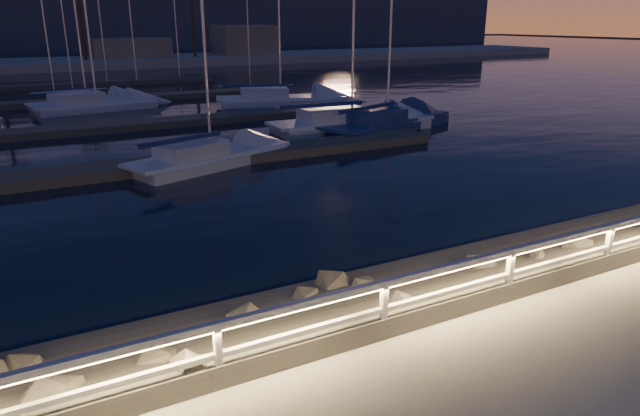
# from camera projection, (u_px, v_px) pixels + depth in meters

# --- Properties ---
(ground) EXTENTS (400.00, 400.00, 0.00)m
(ground) POSITION_uv_depth(u_px,v_px,m) (469.00, 309.00, 10.98)
(ground) COLOR #A49D94
(ground) RESTS_ON ground
(harbor_water) EXTENTS (400.00, 440.00, 0.60)m
(harbor_water) POSITION_uv_depth(u_px,v_px,m) (139.00, 120.00, 37.38)
(harbor_water) COLOR black
(harbor_water) RESTS_ON ground
(guard_rail) EXTENTS (44.11, 0.12, 1.06)m
(guard_rail) POSITION_uv_depth(u_px,v_px,m) (469.00, 273.00, 10.71)
(guard_rail) COLOR silver
(guard_rail) RESTS_ON ground
(riprap) EXTENTS (35.85, 2.73, 1.34)m
(riprap) POSITION_uv_depth(u_px,v_px,m) (351.00, 305.00, 11.62)
(riprap) COLOR #5E5951
(riprap) RESTS_ON ground
(floating_docks) EXTENTS (22.00, 36.00, 0.40)m
(floating_docks) POSITION_uv_depth(u_px,v_px,m) (134.00, 109.00, 38.27)
(floating_docks) COLOR #5F584F
(floating_docks) RESTS_ON ground
(far_shore) EXTENTS (160.00, 14.00, 5.20)m
(far_shore) POSITION_uv_depth(u_px,v_px,m) (67.00, 61.00, 72.72)
(far_shore) COLOR #A49D94
(far_shore) RESTS_ON ground
(sailboat_b) EXTENTS (7.68, 4.41, 12.65)m
(sailboat_b) POSITION_uv_depth(u_px,v_px,m) (207.00, 156.00, 23.98)
(sailboat_b) COLOR silver
(sailboat_b) RESTS_ON ground
(sailboat_c) EXTENTS (9.57, 3.34, 15.99)m
(sailboat_c) POSITION_uv_depth(u_px,v_px,m) (348.00, 122.00, 31.68)
(sailboat_c) COLOR silver
(sailboat_c) RESTS_ON ground
(sailboat_h) EXTENTS (9.60, 5.54, 15.69)m
(sailboat_h) POSITION_uv_depth(u_px,v_px,m) (384.00, 122.00, 31.89)
(sailboat_h) COLOR navy
(sailboat_h) RESTS_ON ground
(sailboat_j) EXTENTS (8.47, 3.59, 13.99)m
(sailboat_j) POSITION_uv_depth(u_px,v_px,m) (93.00, 104.00, 38.53)
(sailboat_j) COLOR silver
(sailboat_j) RESTS_ON ground
(sailboat_k) EXTENTS (7.98, 4.32, 13.05)m
(sailboat_k) POSITION_uv_depth(u_px,v_px,m) (84.00, 101.00, 40.04)
(sailboat_k) COLOR silver
(sailboat_k) RESTS_ON ground
(sailboat_l) EXTENTS (9.55, 5.32, 15.58)m
(sailboat_l) POSITION_uv_depth(u_px,v_px,m) (277.00, 98.00, 41.32)
(sailboat_l) COLOR silver
(sailboat_l) RESTS_ON ground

